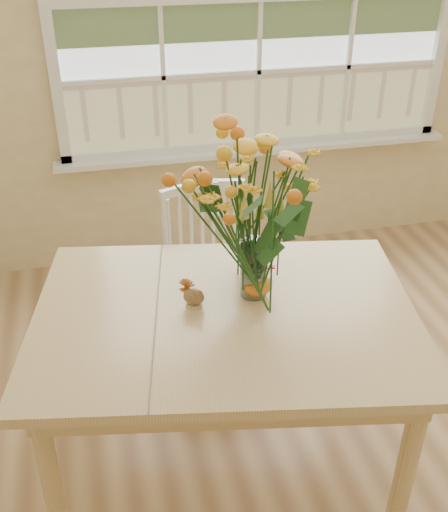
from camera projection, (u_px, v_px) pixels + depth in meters
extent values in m
cube|color=#D3BC87|center=(258.00, 34.00, 3.35)|extent=(4.00, 0.02, 2.70)
cube|color=white|center=(258.00, 150.00, 3.64)|extent=(2.42, 0.12, 0.03)
cube|color=tan|center=(225.00, 316.00, 2.16)|extent=(1.53, 1.21, 0.04)
cube|color=tan|center=(225.00, 331.00, 2.19)|extent=(1.39, 1.07, 0.10)
cylinder|color=tan|center=(52.00, 483.00, 1.98)|extent=(0.07, 0.07, 0.69)
cylinder|color=tan|center=(87.00, 332.00, 2.66)|extent=(0.07, 0.07, 0.69)
cylinder|color=tan|center=(406.00, 468.00, 2.03)|extent=(0.07, 0.07, 0.69)
cylinder|color=tan|center=(352.00, 324.00, 2.71)|extent=(0.07, 0.07, 0.69)
cube|color=white|center=(213.00, 288.00, 2.85)|extent=(0.44, 0.42, 0.05)
cube|color=white|center=(203.00, 231.00, 2.86)|extent=(0.40, 0.08, 0.46)
cylinder|color=white|center=(192.00, 349.00, 2.80)|extent=(0.03, 0.03, 0.39)
cylinder|color=white|center=(176.00, 313.00, 3.04)|extent=(0.03, 0.03, 0.39)
cylinder|color=white|center=(253.00, 335.00, 2.89)|extent=(0.03, 0.03, 0.39)
cylinder|color=white|center=(233.00, 302.00, 3.13)|extent=(0.03, 0.03, 0.39)
cylinder|color=white|center=(254.00, 268.00, 2.19)|extent=(0.10, 0.10, 0.23)
ellipsoid|color=orange|center=(257.00, 286.00, 2.21)|extent=(0.11, 0.11, 0.08)
cylinder|color=#CCB78C|center=(194.00, 304.00, 2.17)|extent=(0.06, 0.06, 0.01)
ellipsoid|color=brown|center=(194.00, 296.00, 2.16)|extent=(0.10, 0.09, 0.06)
ellipsoid|color=#38160F|center=(251.00, 267.00, 2.33)|extent=(0.08, 0.08, 0.08)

